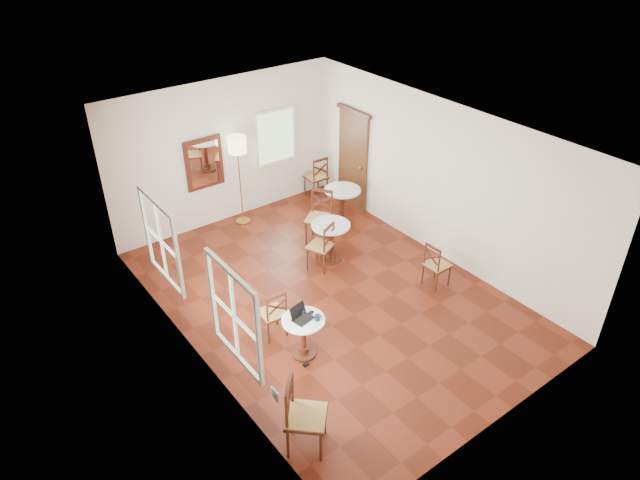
# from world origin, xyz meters

# --- Properties ---
(ground) EXTENTS (7.00, 7.00, 0.00)m
(ground) POSITION_xyz_m (0.00, 0.00, 0.00)
(ground) COLOR #5F1F10
(ground) RESTS_ON ground
(room_shell) EXTENTS (5.02, 7.02, 3.01)m
(room_shell) POSITION_xyz_m (-0.06, 0.27, 1.89)
(room_shell) COLOR silver
(room_shell) RESTS_ON ground
(cafe_table_near) EXTENTS (0.65, 0.65, 0.69)m
(cafe_table_near) POSITION_xyz_m (-1.22, -0.91, 0.42)
(cafe_table_near) COLOR #4A1F12
(cafe_table_near) RESTS_ON ground
(cafe_table_mid) EXTENTS (0.73, 0.73, 0.77)m
(cafe_table_mid) POSITION_xyz_m (0.70, 0.90, 0.48)
(cafe_table_mid) COLOR #4A1F12
(cafe_table_mid) RESTS_ON ground
(cafe_table_back) EXTENTS (0.75, 0.75, 0.79)m
(cafe_table_back) POSITION_xyz_m (1.74, 1.85, 0.49)
(cafe_table_back) COLOR #4A1F12
(cafe_table_back) RESTS_ON ground
(chair_near_a) EXTENTS (0.43, 0.43, 0.86)m
(chair_near_a) POSITION_xyz_m (-1.33, -0.25, 0.43)
(chair_near_a) COLOR #4A1F12
(chair_near_a) RESTS_ON ground
(chair_near_b) EXTENTS (0.71, 0.71, 1.09)m
(chair_near_b) POSITION_xyz_m (-2.18, -2.27, 0.54)
(chair_near_b) COLOR #4A1F12
(chair_near_b) RESTS_ON ground
(chair_mid_a) EXTENTS (0.57, 0.57, 0.94)m
(chair_mid_a) POSITION_xyz_m (0.41, 0.80, 0.47)
(chair_mid_a) COLOR #4A1F12
(chair_mid_a) RESTS_ON ground
(chair_mid_b) EXTENTS (0.41, 0.41, 0.87)m
(chair_mid_b) POSITION_xyz_m (1.68, -0.86, 0.43)
(chair_mid_b) COLOR #4A1F12
(chair_mid_b) RESTS_ON ground
(chair_back_a) EXTENTS (0.46, 0.46, 0.97)m
(chair_back_a) POSITION_xyz_m (2.06, 3.17, 0.48)
(chair_back_a) COLOR #4A1F12
(chair_back_a) RESTS_ON ground
(chair_back_b) EXTENTS (0.69, 0.69, 1.07)m
(chair_back_b) POSITION_xyz_m (0.94, 1.57, 0.53)
(chair_back_b) COLOR #4A1F12
(chair_back_b) RESTS_ON ground
(floor_lamp) EXTENTS (0.37, 0.37, 1.92)m
(floor_lamp) POSITION_xyz_m (0.10, 3.15, 1.62)
(floor_lamp) COLOR #BF8C3F
(floor_lamp) RESTS_ON ground
(laptop) EXTENTS (0.33, 0.30, 0.21)m
(laptop) POSITION_xyz_m (-1.23, -0.87, 0.74)
(laptop) COLOR black
(laptop) RESTS_ON cafe_table_near
(mouse) EXTENTS (0.11, 0.07, 0.04)m
(mouse) POSITION_xyz_m (-1.04, -0.86, 0.70)
(mouse) COLOR black
(mouse) RESTS_ON cafe_table_near
(navy_mug) EXTENTS (0.12, 0.08, 0.09)m
(navy_mug) POSITION_xyz_m (-1.06, -1.04, 0.73)
(navy_mug) COLOR black
(navy_mug) RESTS_ON cafe_table_near
(water_glass) EXTENTS (0.06, 0.06, 0.10)m
(water_glass) POSITION_xyz_m (-1.17, -0.87, 0.74)
(water_glass) COLOR white
(water_glass) RESTS_ON cafe_table_near
(power_adapter) EXTENTS (0.09, 0.05, 0.03)m
(power_adapter) POSITION_xyz_m (-1.33, -1.12, 0.02)
(power_adapter) COLOR black
(power_adapter) RESTS_ON ground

